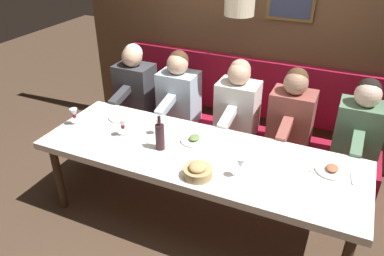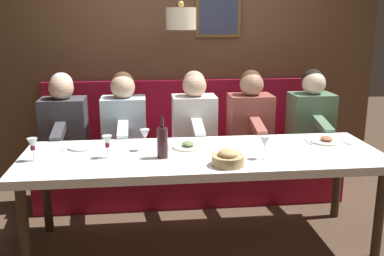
% 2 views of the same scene
% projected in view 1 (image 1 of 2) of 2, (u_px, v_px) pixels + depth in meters
% --- Properties ---
extents(ground_plane, '(12.00, 12.00, 0.00)m').
position_uv_depth(ground_plane, '(197.00, 220.00, 3.42)').
color(ground_plane, '#4C3828').
extents(dining_table, '(0.90, 2.66, 0.74)m').
position_uv_depth(dining_table, '(198.00, 158.00, 3.09)').
color(dining_table, white).
rests_on(dining_table, ground_plane).
extents(banquette_bench, '(0.52, 2.86, 0.45)m').
position_uv_depth(banquette_bench, '(231.00, 150.00, 4.02)').
color(banquette_bench, maroon).
rests_on(banquette_bench, ground_plane).
extents(back_wall_panel, '(0.59, 4.06, 2.90)m').
position_uv_depth(back_wall_panel, '(255.00, 31.00, 3.90)').
color(back_wall_panel, brown).
rests_on(back_wall_panel, ground_plane).
extents(diner_nearest, '(0.60, 0.40, 0.79)m').
position_uv_depth(diner_nearest, '(360.00, 125.00, 3.30)').
color(diner_nearest, '#567A5B').
rests_on(diner_nearest, banquette_bench).
extents(diner_near, '(0.60, 0.40, 0.79)m').
position_uv_depth(diner_near, '(292.00, 112.00, 3.51)').
color(diner_near, '#934C42').
rests_on(diner_near, banquette_bench).
extents(diner_middle, '(0.60, 0.40, 0.79)m').
position_uv_depth(diner_middle, '(238.00, 102.00, 3.70)').
color(diner_middle, white).
rests_on(diner_middle, banquette_bench).
extents(diner_far, '(0.60, 0.40, 0.79)m').
position_uv_depth(diner_far, '(178.00, 90.00, 3.94)').
color(diner_far, silver).
rests_on(diner_far, banquette_bench).
extents(diner_farthest, '(0.60, 0.40, 0.79)m').
position_uv_depth(diner_farthest, '(135.00, 82.00, 4.13)').
color(diner_farthest, '#3D3D42').
rests_on(diner_farthest, banquette_bench).
extents(place_setting_0, '(0.24, 0.31, 0.01)m').
position_uv_depth(place_setting_0, '(122.00, 117.00, 3.56)').
color(place_setting_0, silver).
rests_on(place_setting_0, dining_table).
extents(place_setting_1, '(0.24, 0.32, 0.05)m').
position_uv_depth(place_setting_1, '(332.00, 170.00, 2.82)').
color(place_setting_1, silver).
rests_on(place_setting_1, dining_table).
extents(place_setting_2, '(0.24, 0.32, 0.05)m').
position_uv_depth(place_setting_2, '(194.00, 139.00, 3.20)').
color(place_setting_2, silver).
rests_on(place_setting_2, dining_table).
extents(wine_glass_0, '(0.07, 0.07, 0.16)m').
position_uv_depth(wine_glass_0, '(241.00, 164.00, 2.71)').
color(wine_glass_0, silver).
rests_on(wine_glass_0, dining_table).
extents(wine_glass_1, '(0.07, 0.07, 0.16)m').
position_uv_depth(wine_glass_1, '(74.00, 114.00, 3.39)').
color(wine_glass_1, silver).
rests_on(wine_glass_1, dining_table).
extents(wine_glass_2, '(0.07, 0.07, 0.16)m').
position_uv_depth(wine_glass_2, '(123.00, 124.00, 3.22)').
color(wine_glass_2, silver).
rests_on(wine_glass_2, dining_table).
extents(wine_glass_3, '(0.07, 0.07, 0.16)m').
position_uv_depth(wine_glass_3, '(159.00, 123.00, 3.24)').
color(wine_glass_3, silver).
rests_on(wine_glass_3, dining_table).
extents(wine_bottle, '(0.08, 0.08, 0.30)m').
position_uv_depth(wine_bottle, '(160.00, 136.00, 3.05)').
color(wine_bottle, '#33191E').
rests_on(wine_bottle, dining_table).
extents(bread_bowl, '(0.22, 0.22, 0.12)m').
position_uv_depth(bread_bowl, '(198.00, 171.00, 2.75)').
color(bread_bowl, tan).
rests_on(bread_bowl, dining_table).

